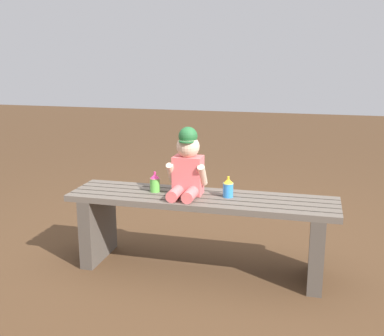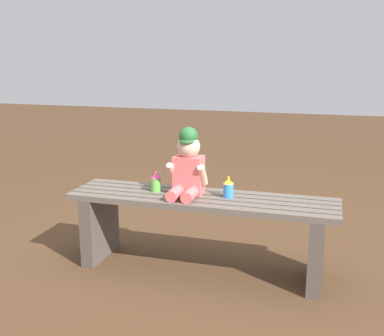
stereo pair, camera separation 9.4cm
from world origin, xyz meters
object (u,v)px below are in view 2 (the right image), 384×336
object	(u,v)px
child_figure	(188,166)
park_bench	(201,221)
sippy_cup_right	(228,188)
sippy_cup_left	(156,182)

from	to	relation	value
child_figure	park_bench	bearing A→B (deg)	-6.68
child_figure	sippy_cup_right	distance (m)	0.27
child_figure	sippy_cup_right	world-z (taller)	child_figure
park_bench	child_figure	world-z (taller)	child_figure
child_figure	sippy_cup_right	size ratio (longest dim) A/B	3.26
park_bench	sippy_cup_right	bearing A→B (deg)	9.12
park_bench	child_figure	xyz separation A→B (m)	(-0.09, 0.01, 0.33)
sippy_cup_left	sippy_cup_right	size ratio (longest dim) A/B	1.00
sippy_cup_left	park_bench	bearing A→B (deg)	-4.78
park_bench	child_figure	size ratio (longest dim) A/B	3.91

